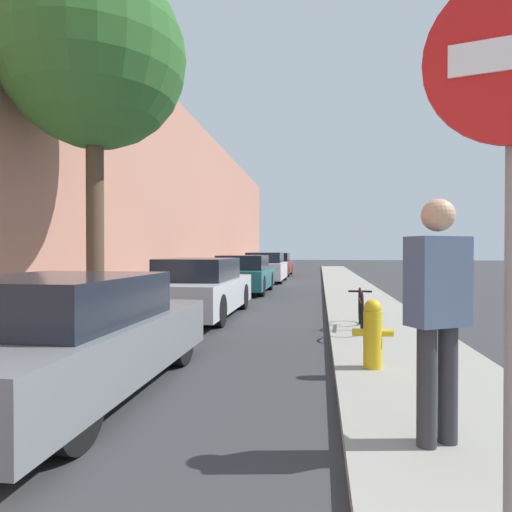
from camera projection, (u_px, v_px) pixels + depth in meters
The scene contains 13 objects.
ground_plane at pixel (269, 296), 14.95m from camera, with size 120.00×120.00×0.00m, color #333335.
sidewalk_left at pixel (187, 293), 15.36m from camera, with size 2.00×52.00×0.12m.
sidewalk_right at pixel (355, 295), 14.53m from camera, with size 2.00×52.00×0.12m.
building_facade_left at pixel (150, 188), 15.51m from camera, with size 0.70×52.00×7.53m.
parked_car_grey at pixel (64, 337), 4.65m from camera, with size 1.91×4.14×1.27m.
parked_car_silver at pixel (201, 289), 10.17m from camera, with size 1.68×4.44×1.35m.
parked_car_teal at pixel (244, 275), 15.93m from camera, with size 1.83×4.01×1.36m.
parked_car_white at pixel (266, 268), 21.58m from camera, with size 1.86×4.18×1.45m.
parked_car_red at pixel (277, 265), 27.13m from camera, with size 1.76×4.42×1.40m.
street_tree_near at pixel (94, 58), 7.89m from camera, with size 3.29×3.29×6.56m.
fire_hydrant at pixel (373, 333), 5.25m from camera, with size 0.48×0.22×0.83m.
pedestrian at pixel (438, 305), 3.16m from camera, with size 0.49×0.41×1.78m.
bicycle at pixel (361, 308), 7.93m from camera, with size 0.44×1.72×0.70m.
Camera 1 is at (1.72, 1.16, 1.52)m, focal length 30.72 mm.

